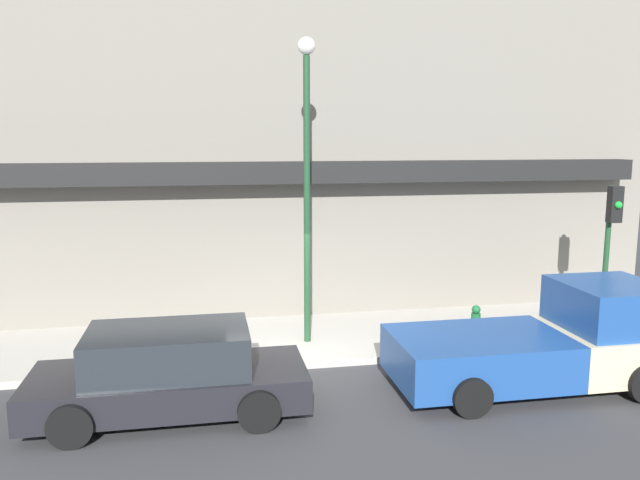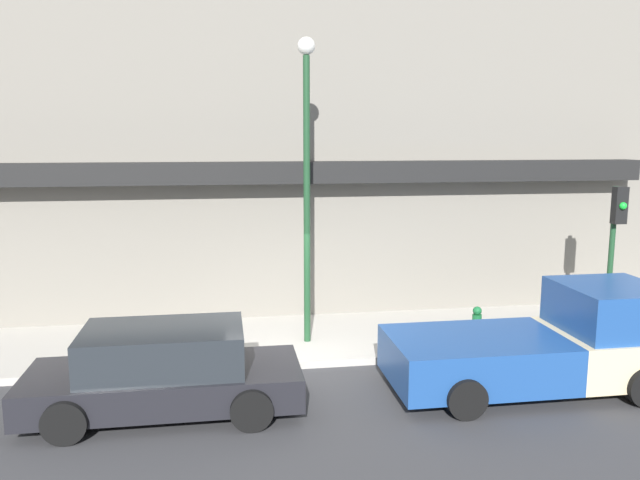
{
  "view_description": "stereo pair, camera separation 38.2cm",
  "coord_description": "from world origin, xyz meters",
  "px_view_note": "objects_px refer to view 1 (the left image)",
  "views": [
    {
      "loc": [
        -1.61,
        -11.52,
        4.5
      ],
      "look_at": [
        0.78,
        1.3,
        2.35
      ],
      "focal_mm": 35.0,
      "sensor_mm": 36.0,
      "label": 1
    },
    {
      "loc": [
        -1.23,
        -11.58,
        4.5
      ],
      "look_at": [
        0.78,
        1.3,
        2.35
      ],
      "focal_mm": 35.0,
      "sensor_mm": 36.0,
      "label": 2
    }
  ],
  "objects_px": {
    "fire_hydrant": "(476,322)",
    "traffic_light": "(611,232)",
    "pickup_truck": "(550,342)",
    "street_lamp": "(307,160)",
    "parked_car": "(169,373)"
  },
  "relations": [
    {
      "from": "parked_car",
      "to": "fire_hydrant",
      "type": "relative_size",
      "value": 5.88
    },
    {
      "from": "street_lamp",
      "to": "traffic_light",
      "type": "distance_m",
      "value": 6.94
    },
    {
      "from": "pickup_truck",
      "to": "traffic_light",
      "type": "xyz_separation_m",
      "value": [
        2.71,
        2.27,
        1.63
      ]
    },
    {
      "from": "pickup_truck",
      "to": "street_lamp",
      "type": "bearing_deg",
      "value": 143.99
    },
    {
      "from": "traffic_light",
      "to": "parked_car",
      "type": "bearing_deg",
      "value": -166.52
    },
    {
      "from": "pickup_truck",
      "to": "traffic_light",
      "type": "height_order",
      "value": "traffic_light"
    },
    {
      "from": "fire_hydrant",
      "to": "traffic_light",
      "type": "xyz_separation_m",
      "value": [
        3.1,
        -0.01,
        1.91
      ]
    },
    {
      "from": "parked_car",
      "to": "traffic_light",
      "type": "relative_size",
      "value": 1.35
    },
    {
      "from": "pickup_truck",
      "to": "parked_car",
      "type": "distance_m",
      "value": 6.77
    },
    {
      "from": "fire_hydrant",
      "to": "pickup_truck",
      "type": "bearing_deg",
      "value": -80.17
    },
    {
      "from": "street_lamp",
      "to": "pickup_truck",
      "type": "bearing_deg",
      "value": -35.08
    },
    {
      "from": "street_lamp",
      "to": "traffic_light",
      "type": "relative_size",
      "value": 1.92
    },
    {
      "from": "fire_hydrant",
      "to": "traffic_light",
      "type": "height_order",
      "value": "traffic_light"
    },
    {
      "from": "pickup_truck",
      "to": "traffic_light",
      "type": "bearing_deg",
      "value": 39.09
    },
    {
      "from": "street_lamp",
      "to": "traffic_light",
      "type": "height_order",
      "value": "street_lamp"
    }
  ]
}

